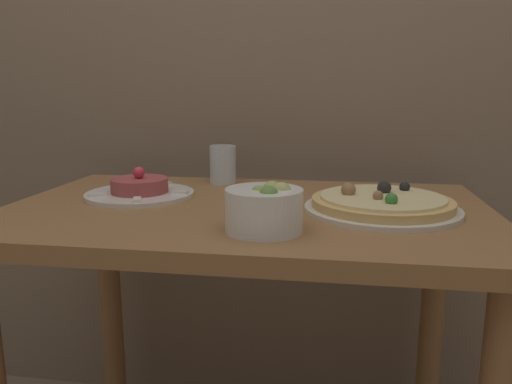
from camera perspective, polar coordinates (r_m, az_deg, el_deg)
dining_table at (r=1.09m, az=-1.05°, el=-8.43°), size 1.01×0.63×0.74m
pizza_plate at (r=1.03m, az=14.18°, el=-1.34°), size 0.31×0.31×0.06m
tartare_plate at (r=1.17m, az=-13.15°, el=0.25°), size 0.25×0.25×0.07m
small_bowl at (r=0.86m, az=1.01°, el=-1.90°), size 0.13×0.13×0.09m
drinking_glass at (r=1.30m, az=-3.81°, el=3.17°), size 0.07×0.07×0.10m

